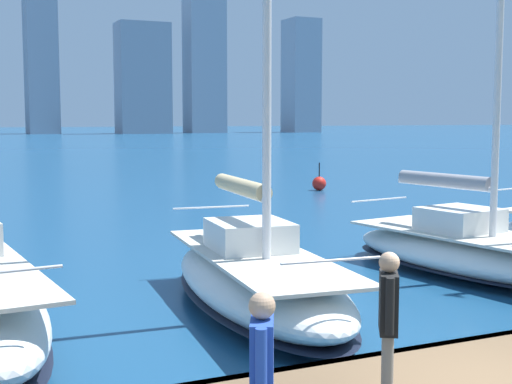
# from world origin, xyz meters

# --- Properties ---
(dock_pier) EXTENTS (28.00, 2.80, 0.60)m
(dock_pier) POSITION_xyz_m (-0.00, -0.10, 0.54)
(dock_pier) COLOR brown
(dock_pier) RESTS_ON ground
(sailboat_grey) EXTENTS (3.70, 7.33, 10.73)m
(sailboat_grey) POSITION_xyz_m (-5.58, -6.61, 0.60)
(sailboat_grey) COLOR white
(sailboat_grey) RESTS_ON ground
(sailboat_tan) EXTENTS (3.08, 7.37, 12.66)m
(sailboat_tan) POSITION_xyz_m (0.24, -5.88, 0.68)
(sailboat_tan) COLOR white
(sailboat_tan) RESTS_ON ground
(person_black_shirt) EXTENTS (0.39, 0.52, 1.62)m
(person_black_shirt) POSITION_xyz_m (1.41, 0.04, 1.58)
(person_black_shirt) COLOR gray
(person_black_shirt) RESTS_ON dock_pier
(person_blue_shirt) EXTENTS (0.36, 0.55, 1.63)m
(person_blue_shirt) POSITION_xyz_m (3.36, 1.08, 1.58)
(person_blue_shirt) COLOR #4C473D
(person_blue_shirt) RESTS_ON dock_pier
(channel_buoy) EXTENTS (0.70, 0.70, 1.40)m
(channel_buoy) POSITION_xyz_m (-11.89, -24.97, 0.36)
(channel_buoy) COLOR red
(channel_buoy) RESTS_ON ground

